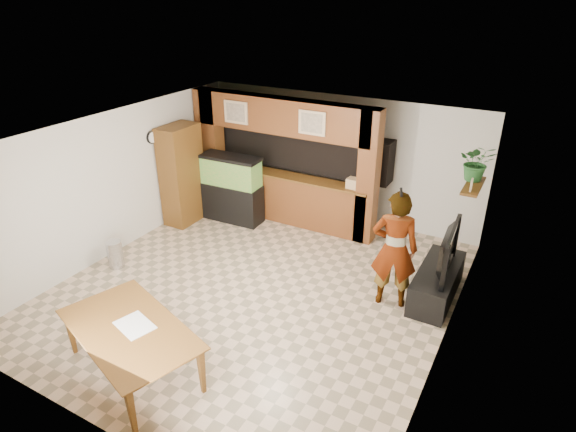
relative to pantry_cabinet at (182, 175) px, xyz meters
The scene contains 20 objects.
floor 3.23m from the pantry_cabinet, 27.98° to the right, with size 6.50×6.50×0.00m, color tan.
ceiling 3.44m from the pantry_cabinet, 27.98° to the right, with size 6.50×6.50×0.00m, color white.
wall_back 3.27m from the pantry_cabinet, 33.92° to the left, with size 6.00×6.00×0.00m, color beige.
wall_left 1.49m from the pantry_cabinet, 101.81° to the right, with size 6.50×6.50×0.00m, color beige.
wall_right 5.88m from the pantry_cabinet, 14.12° to the right, with size 6.50×6.50×0.00m, color beige.
partition 2.14m from the pantry_cabinet, 34.47° to the left, with size 4.20×0.99×2.60m.
wall_clock 1.01m from the pantry_cabinet, 121.46° to the right, with size 0.05×0.25×0.25m.
wall_shelf 5.61m from the pantry_cabinet, ahead, with size 0.25×0.90×0.04m, color brown.
pantry_cabinet is the anchor object (origin of this frame).
trash_can 2.22m from the pantry_cabinet, 86.14° to the right, with size 0.27×0.27×0.50m, color #B2B2B7.
aquarium 1.06m from the pantry_cabinet, 30.74° to the left, with size 1.28×0.48×1.42m.
tv_stand 5.41m from the pantry_cabinet, ahead, with size 0.57×1.55×0.52m, color black.
television 5.36m from the pantry_cabinet, ahead, with size 1.26×0.16×0.72m, color black.
photo_frame 5.61m from the pantry_cabinet, ahead, with size 0.03×0.14×0.19m, color tan.
potted_plant 5.65m from the pantry_cabinet, ahead, with size 0.55×0.47×0.61m, color #26602B.
person 4.81m from the pantry_cabinet, ahead, with size 0.70×0.46×1.91m, color tan.
microphone 4.97m from the pantry_cabinet, 10.79° to the right, with size 0.04×0.04×0.17m, color black.
dining_table 4.55m from the pantry_cabinet, 58.91° to the right, with size 1.99×1.11×0.70m, color brown.
newspaper_a 4.44m from the pantry_cabinet, 57.73° to the right, with size 0.50×0.36×0.01m, color silver.
counter_box 3.54m from the pantry_cabinet, 16.70° to the left, with size 0.29×0.20×0.20m, color tan.
Camera 1 is at (3.69, -5.61, 4.56)m, focal length 30.00 mm.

